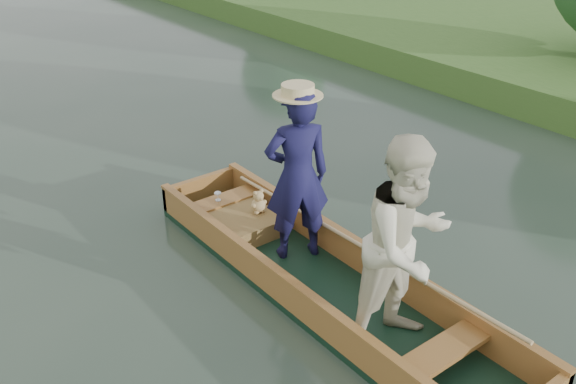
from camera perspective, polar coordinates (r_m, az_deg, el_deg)
ground at (r=6.92m, az=3.08°, el=-8.83°), size 120.00×120.00×0.00m
punt at (r=6.32m, az=5.28°, el=-3.94°), size 1.16×5.00×2.12m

